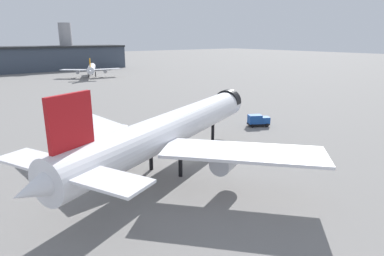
{
  "coord_description": "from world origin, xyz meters",
  "views": [
    {
      "loc": [
        -33.49,
        -46.04,
        22.09
      ],
      "look_at": [
        2.19,
        1.17,
        5.6
      ],
      "focal_mm": 30.56,
      "sensor_mm": 36.0,
      "label": 1
    }
  ],
  "objects": [
    {
      "name": "service_truck_front",
      "position": [
        28.89,
        8.37,
        1.59
      ],
      "size": [
        5.93,
        4.64,
        3.0
      ],
      "rotation": [
        0.0,
        0.0,
        5.79
      ],
      "color": "black",
      "rests_on": "ground"
    },
    {
      "name": "ground",
      "position": [
        0.0,
        0.0,
        0.0
      ],
      "size": [
        900.0,
        900.0,
        0.0
      ],
      "primitive_type": "plane",
      "color": "slate"
    },
    {
      "name": "airliner_near_gate",
      "position": [
        -4.29,
        -1.73,
        7.15
      ],
      "size": [
        54.09,
        48.39,
        16.23
      ],
      "rotation": [
        0.0,
        0.0,
        0.42
      ],
      "color": "white",
      "rests_on": "ground"
    },
    {
      "name": "airliner_far_taxiway",
      "position": [
        34.43,
        139.13,
        4.94
      ],
      "size": [
        31.7,
        35.61,
        11.2
      ],
      "rotation": [
        0.0,
        0.0,
        1.18
      ],
      "color": "silver",
      "rests_on": "ground"
    }
  ]
}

